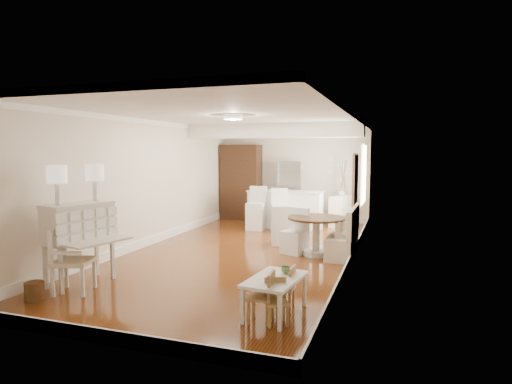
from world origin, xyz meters
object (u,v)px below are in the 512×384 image
Objects in this scene: secretary_bureau at (79,244)px; slip_chair_far at (281,225)px; slip_chair_near at (295,231)px; breakfast_counter at (285,209)px; gustavian_armchair at (74,260)px; dining_table at (316,236)px; sideboard at (343,211)px; kids_chair_c at (277,302)px; bar_stool_left at (256,208)px; pantry_cabinet at (241,182)px; kids_table at (275,296)px; bar_stool_right at (280,210)px; wicker_basket at (34,291)px; kids_chair_b at (283,287)px; kids_chair_a at (261,296)px; fridge at (301,192)px.

secretary_bureau is 1.46× the size of slip_chair_far.
breakfast_counter is at bearing 126.04° from slip_chair_near.
gustavian_armchair is 0.48× the size of breakfast_counter.
sideboard is (0.08, 3.58, 0.04)m from dining_table.
kids_chair_c is 0.62× the size of sideboard.
pantry_cabinet is at bearing 121.13° from bar_stool_left.
sideboard is at bearing -41.38° from gustavian_armchair.
sideboard is (-0.01, 6.89, 0.19)m from kids_table.
dining_table is (3.20, 3.05, -0.26)m from secretary_bureau.
bar_stool_right is at bearing -117.31° from sideboard.
slip_chair_far is (-0.95, 0.77, 0.05)m from dining_table.
slip_chair_far reaches higher than wicker_basket.
kids_chair_a is at bearing -17.67° from kids_chair_b.
kids_chair_b reaches higher than kids_chair_c.
fridge is (-1.40, 7.51, 0.62)m from kids_chair_c.
dining_table is at bearing 49.60° from wicker_basket.
kids_chair_b is 0.53m from kids_chair_c.
bar_stool_left is at bearing -164.37° from kids_chair_a.
dining_table is 1.29× the size of slip_chair_far.
bar_stool_left is at bearing 92.74° from secretary_bureau.
pantry_cabinet reaches higher than kids_chair_a.
fridge reaches higher than kids_table.
kids_chair_b is at bearing 14.35° from secretary_bureau.
kids_table is 1.52× the size of kids_chair_a.
kids_chair_b reaches higher than wicker_basket.
kids_chair_c is at bearing -66.39° from pantry_cabinet.
bar_stool_right is (0.02, -0.59, 0.05)m from breakfast_counter.
kids_chair_b is 0.52× the size of dining_table.
slip_chair_far is at bearing -77.79° from breakfast_counter.
kids_chair_a is 0.22m from kids_chair_c.
wicker_basket is 0.23× the size of bar_stool_left.
slip_chair_far is at bearing -55.91° from bar_stool_left.
kids_chair_c is at bearing -86.86° from dining_table.
kids_chair_c is (3.20, -0.19, -0.21)m from gustavian_armchair.
wicker_basket is 0.15× the size of fridge.
breakfast_counter is at bearing -32.43° from pantry_cabinet.
kids_table is at bearing -69.18° from sideboard.
slip_chair_far is 0.77× the size of bar_stool_left.
bar_stool_left is at bearing 142.68° from slip_chair_near.
gustavian_armchair is at bearing 57.30° from wicker_basket.
fridge is (-0.74, 3.87, 0.43)m from slip_chair_near.
wicker_basket is at bearing 45.25° from slip_chair_far.
slip_chair_near is at bearing -176.54° from kids_chair_a.
fridge is (0.87, 1.58, 0.32)m from bar_stool_left.
fridge is at bearing -103.32° from slip_chair_far.
breakfast_counter is at bearing 103.57° from kids_table.
dining_table is (-0.20, 3.60, 0.11)m from kids_chair_c.
sideboard is (3.08, 7.00, -0.06)m from gustavian_armchair.
kids_table is 0.43× the size of pantry_cabinet.
sideboard reaches higher than kids_chair_c.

